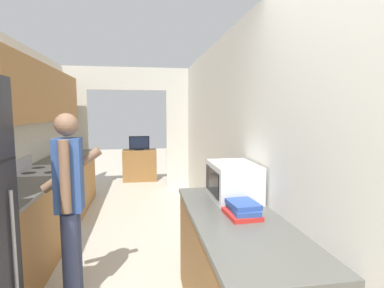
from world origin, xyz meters
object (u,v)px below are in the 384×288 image
at_px(range_oven, 46,205).
at_px(book_stack, 242,209).
at_px(television, 139,143).
at_px(microwave, 233,181).
at_px(person, 70,204).
at_px(tv_cabinet, 140,165).

relative_size(range_oven, book_stack, 3.43).
xyz_separation_m(book_stack, television, (-0.76, 5.05, -0.06)).
bearing_deg(range_oven, microwave, -38.33).
distance_m(person, tv_cabinet, 4.55).
distance_m(tv_cabinet, television, 0.52).
relative_size(range_oven, person, 0.64).
distance_m(book_stack, tv_cabinet, 5.19).
bearing_deg(person, range_oven, 21.57).
bearing_deg(microwave, range_oven, 141.67).
relative_size(person, television, 3.48).
distance_m(person, book_stack, 1.42).
relative_size(person, book_stack, 5.32).
distance_m(range_oven, microwave, 2.56).
relative_size(microwave, book_stack, 1.71).
bearing_deg(microwave, television, 100.09).
bearing_deg(range_oven, tv_cabinet, 70.08).
height_order(person, book_stack, person).
bearing_deg(person, tv_cabinet, -9.19).
bearing_deg(microwave, book_stack, -98.30).
relative_size(tv_cabinet, television, 1.67).
xyz_separation_m(person, book_stack, (1.29, -0.61, 0.08)).
height_order(person, tv_cabinet, person).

